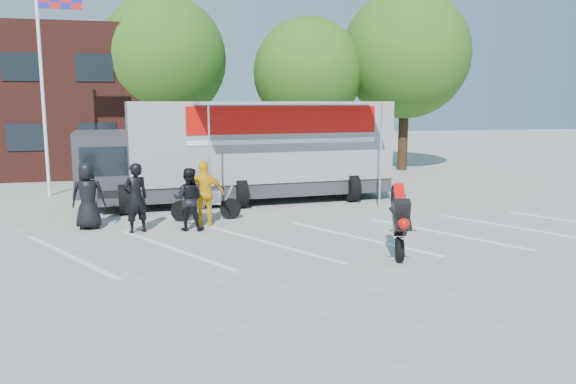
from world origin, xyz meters
name	(u,v)px	position (x,y,z in m)	size (l,w,h in m)	color
ground	(271,254)	(0.00, 0.00, 0.00)	(100.00, 100.00, 0.00)	#A5A5A0
parking_bay_lines	(263,243)	(0.00, 1.00, 0.01)	(18.00, 5.00, 0.01)	white
flagpole	(48,59)	(-6.24, 10.00, 5.05)	(1.61, 0.12, 8.00)	white
tree_left	(163,59)	(-2.00, 16.00, 5.57)	(6.12, 6.12, 8.64)	#382314
tree_mid	(308,73)	(5.00, 15.00, 4.94)	(5.44, 5.44, 7.68)	#382314
tree_right	(406,55)	(10.00, 14.50, 5.88)	(6.46, 6.46, 9.12)	#382314
transporter_truck	(248,202)	(0.61, 7.00, 0.00)	(11.11, 5.35, 3.53)	gray
parked_motorcycle	(206,220)	(-1.12, 4.21, 0.00)	(0.71, 2.14, 1.12)	#B3B3B8
stunt_bike_rider	(395,255)	(2.81, -0.75, 0.00)	(0.74, 1.56, 1.84)	black
spectator_leather_a	(88,196)	(-4.42, 3.78, 0.94)	(0.92, 0.60, 1.88)	black
spectator_leather_b	(136,198)	(-3.11, 3.00, 0.95)	(0.70, 0.46, 1.91)	black
spectator_leather_c	(189,199)	(-1.70, 2.98, 0.87)	(0.85, 0.66, 1.74)	black
spectator_hivis	(205,193)	(-1.21, 3.47, 0.94)	(1.10, 0.46, 1.87)	yellow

